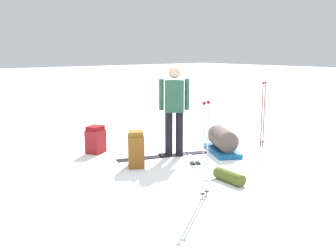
% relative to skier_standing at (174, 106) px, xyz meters
% --- Properties ---
extents(ground_plane, '(80.00, 80.00, 0.00)m').
position_rel_skier_standing_xyz_m(ground_plane, '(0.48, 0.40, -0.95)').
color(ground_plane, white).
extents(skier_standing, '(0.48, 0.38, 1.70)m').
position_rel_skier_standing_xyz_m(skier_standing, '(0.00, 0.00, 0.00)').
color(skier_standing, black).
rests_on(skier_standing, ground_plane).
extents(ski_pair_near, '(1.76, 0.72, 0.05)m').
position_rel_skier_standing_xyz_m(ski_pair_near, '(0.20, -0.09, -0.94)').
color(ski_pair_near, black).
rests_on(ski_pair_near, ground_plane).
extents(ski_pair_far, '(1.03, 1.65, 0.05)m').
position_rel_skier_standing_xyz_m(ski_pair_far, '(0.11, 0.71, -0.94)').
color(ski_pair_far, silver).
rests_on(ski_pair_far, ground_plane).
extents(backpack_large_dark, '(0.40, 0.41, 0.64)m').
position_rel_skier_standing_xyz_m(backpack_large_dark, '(0.98, 0.15, -0.64)').
color(backpack_large_dark, brown).
rests_on(backpack_large_dark, ground_plane).
extents(backpack_bright, '(0.43, 0.40, 0.54)m').
position_rel_skier_standing_xyz_m(backpack_bright, '(1.03, -1.16, -0.69)').
color(backpack_bright, maroon).
rests_on(backpack_bright, ground_plane).
extents(ski_poles_planted_near, '(0.18, 0.10, 1.33)m').
position_rel_skier_standing_xyz_m(ski_poles_planted_near, '(1.08, 1.93, -0.22)').
color(ski_poles_planted_near, '#B4C0C4').
rests_on(ski_poles_planted_near, ground_plane).
extents(ski_poles_planted_far, '(0.20, 0.11, 1.35)m').
position_rel_skier_standing_xyz_m(ski_poles_planted_far, '(-2.03, 0.50, -0.21)').
color(ski_poles_planted_far, maroon).
rests_on(ski_poles_planted_far, ground_plane).
extents(gear_sled, '(0.92, 1.17, 0.49)m').
position_rel_skier_standing_xyz_m(gear_sled, '(-0.88, 0.43, -0.73)').
color(gear_sled, '#125589').
rests_on(gear_sled, ground_plane).
extents(sleeping_mat_rolled, '(0.23, 0.56, 0.18)m').
position_rel_skier_standing_xyz_m(sleeping_mat_rolled, '(0.36, 1.73, -0.86)').
color(sleeping_mat_rolled, '#505E21').
rests_on(sleeping_mat_rolled, ground_plane).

